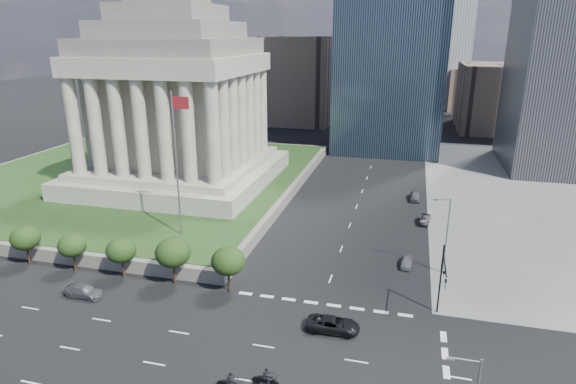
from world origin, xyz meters
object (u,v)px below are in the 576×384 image
(flagpole, at_px, (177,157))
(parked_sedan_far, at_px, (415,196))
(suv_grey, at_px, (84,291))
(motorcycle_lead, at_px, (230,382))
(traffic_signal_ne, at_px, (442,277))
(parked_sedan_mid, at_px, (425,220))
(pickup_truck, at_px, (333,324))
(war_memorial, at_px, (174,77))
(parked_sedan_near, at_px, (407,262))
(street_lamp_north, at_px, (446,232))
(motorcycle_trail, at_px, (265,377))

(flagpole, distance_m, parked_sedan_far, 44.76)
(flagpole, distance_m, suv_grey, 20.33)
(suv_grey, xyz_separation_m, parked_sedan_far, (36.68, 44.39, 0.10))
(flagpole, xyz_separation_m, parked_sedan_far, (31.70, 29.09, -12.34))
(motorcycle_lead, bearing_deg, traffic_signal_ne, 50.31)
(flagpole, bearing_deg, parked_sedan_mid, 28.17)
(suv_grey, relative_size, motorcycle_lead, 1.81)
(pickup_truck, bearing_deg, traffic_signal_ne, -68.48)
(parked_sedan_far, xyz_separation_m, motorcycle_lead, (-14.78, -54.70, 0.18))
(traffic_signal_ne, height_order, suv_grey, traffic_signal_ne)
(war_memorial, xyz_separation_m, flagpole, (12.17, -24.00, -8.29))
(motorcycle_lead, bearing_deg, suv_grey, 163.79)
(parked_sedan_near, relative_size, parked_sedan_far, 0.78)
(pickup_truck, height_order, parked_sedan_far, parked_sedan_far)
(parked_sedan_mid, height_order, parked_sedan_far, parked_sedan_far)
(motorcycle_lead, bearing_deg, parked_sedan_far, 83.88)
(street_lamp_north, height_order, motorcycle_lead, street_lamp_north)
(parked_sedan_far, bearing_deg, pickup_truck, -99.73)
(flagpole, relative_size, street_lamp_north, 2.00)
(flagpole, relative_size, parked_sedan_mid, 5.01)
(suv_grey, bearing_deg, war_memorial, 12.39)
(parked_sedan_near, bearing_deg, pickup_truck, -109.99)
(suv_grey, bearing_deg, street_lamp_north, -65.89)
(flagpole, relative_size, motorcycle_trail, 7.98)
(war_memorial, height_order, flagpole, war_memorial)
(street_lamp_north, relative_size, suv_grey, 2.16)
(traffic_signal_ne, height_order, motorcycle_trail, traffic_signal_ne)
(war_memorial, bearing_deg, parked_sedan_mid, -7.70)
(war_memorial, height_order, motorcycle_lead, war_memorial)
(suv_grey, distance_m, parked_sedan_far, 57.58)
(war_memorial, distance_m, parked_sedan_near, 52.66)
(pickup_truck, bearing_deg, war_memorial, 41.20)
(flagpole, xyz_separation_m, parked_sedan_near, (30.83, 1.82, -12.51))
(war_memorial, distance_m, traffic_signal_ne, 60.00)
(street_lamp_north, relative_size, parked_sedan_far, 2.19)
(motorcycle_trail, bearing_deg, suv_grey, 162.40)
(parked_sedan_far, relative_size, motorcycle_lead, 1.77)
(motorcycle_lead, bearing_deg, war_memorial, 129.39)
(suv_grey, height_order, motorcycle_lead, motorcycle_lead)
(pickup_truck, xyz_separation_m, parked_sedan_far, (7.76, 43.87, 0.03))
(parked_sedan_mid, bearing_deg, pickup_truck, -99.94)
(suv_grey, distance_m, parked_sedan_near, 39.69)
(war_memorial, height_order, pickup_truck, war_memorial)
(traffic_signal_ne, distance_m, motorcycle_lead, 23.57)
(flagpole, bearing_deg, street_lamp_north, 1.63)
(war_memorial, xyz_separation_m, parked_sedan_near, (43.00, -22.18, -20.79))
(motorcycle_trail, bearing_deg, pickup_truck, 68.03)
(parked_sedan_far, bearing_deg, war_memorial, -173.08)
(street_lamp_north, xyz_separation_m, pickup_truck, (-11.22, -15.77, -4.91))
(traffic_signal_ne, relative_size, suv_grey, 1.72)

